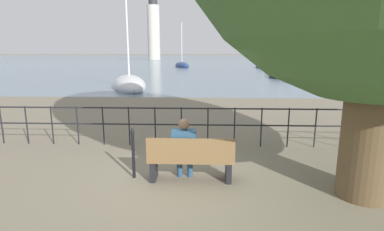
{
  "coord_description": "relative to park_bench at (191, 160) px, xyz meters",
  "views": [
    {
      "loc": [
        0.24,
        -5.51,
        2.45
      ],
      "look_at": [
        0.0,
        0.5,
        1.19
      ],
      "focal_mm": 28.0,
      "sensor_mm": 36.0,
      "label": 1
    }
  ],
  "objects": [
    {
      "name": "harbor_water",
      "position": [
        0.0,
        161.07,
        -0.42
      ],
      "size": [
        600.0,
        300.0,
        0.01
      ],
      "color": "slate",
      "rests_on": "ground_plane"
    },
    {
      "name": "ground_plane",
      "position": [
        0.0,
        0.06,
        -0.43
      ],
      "size": [
        1000.0,
        1000.0,
        0.0
      ],
      "primitive_type": "plane",
      "color": "#7A705B"
    },
    {
      "name": "harbor_lighthouse",
      "position": [
        -18.31,
        106.73,
        10.43
      ],
      "size": [
        4.48,
        4.48,
        23.35
      ],
      "color": "beige",
      "rests_on": "ground_plane"
    },
    {
      "name": "promenade_railing",
      "position": [
        0.0,
        2.27,
        0.27
      ],
      "size": [
        14.81,
        0.04,
        1.05
      ],
      "color": "black",
      "rests_on": "ground_plane"
    },
    {
      "name": "closed_umbrella",
      "position": [
        -1.14,
        0.11,
        0.16
      ],
      "size": [
        0.09,
        0.09,
        1.05
      ],
      "color": "black",
      "rests_on": "ground_plane"
    },
    {
      "name": "seated_person_left",
      "position": [
        -0.13,
        0.07,
        0.25
      ],
      "size": [
        0.47,
        0.35,
        1.23
      ],
      "color": "navy",
      "rests_on": "ground_plane"
    },
    {
      "name": "park_bench",
      "position": [
        0.0,
        0.0,
        0.0
      ],
      "size": [
        1.66,
        0.45,
        0.9
      ],
      "color": "brown",
      "rests_on": "ground_plane"
    },
    {
      "name": "sailboat_1",
      "position": [
        -3.63,
        46.72,
        -0.13
      ],
      "size": [
        3.68,
        5.94,
        7.87
      ],
      "rotation": [
        0.0,
        0.0,
        0.37
      ],
      "color": "navy",
      "rests_on": "ground_plane"
    },
    {
      "name": "sailboat_2",
      "position": [
        9.84,
        44.55,
        -0.15
      ],
      "size": [
        1.87,
        8.44,
        8.34
      ],
      "rotation": [
        0.0,
        0.0,
        0.01
      ],
      "color": "navy",
      "rests_on": "ground_plane"
    },
    {
      "name": "sailboat_3",
      "position": [
        8.28,
        26.51,
        -0.16
      ],
      "size": [
        4.22,
        6.81,
        10.64
      ],
      "rotation": [
        0.0,
        0.0,
        -0.3
      ],
      "color": "black",
      "rests_on": "ground_plane"
    },
    {
      "name": "sailboat_0",
      "position": [
        -4.93,
        15.07,
        -0.12
      ],
      "size": [
        4.02,
        6.49,
        8.63
      ],
      "rotation": [
        0.0,
        0.0,
        0.34
      ],
      "color": "silver",
      "rests_on": "ground_plane"
    }
  ]
}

